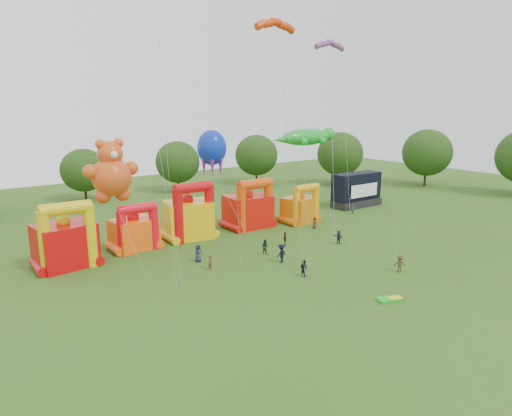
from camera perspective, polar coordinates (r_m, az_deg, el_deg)
ground at (r=40.13m, az=18.27°, el=-11.91°), size 160.00×160.00×0.00m
tree_ring at (r=37.40m, az=17.07°, el=-3.42°), size 126.53×128.66×12.07m
bouncy_castle_0 at (r=50.46m, az=-22.69°, el=-3.93°), size 6.10×5.17×7.03m
bouncy_castle_1 at (r=54.16m, az=-14.92°, el=-2.83°), size 5.29×4.46×5.55m
bouncy_castle_2 at (r=57.06m, az=-8.33°, el=-1.09°), size 6.26×5.40×7.23m
bouncy_castle_3 at (r=61.54m, az=-0.85°, el=-0.09°), size 5.88×4.80×6.79m
bouncy_castle_4 at (r=64.53m, az=5.62°, el=0.09°), size 5.25×4.57×5.61m
stage_trailer at (r=76.09m, az=12.45°, el=2.20°), size 8.76×3.44×5.52m
teddy_bear_kite at (r=49.99m, az=-17.24°, el=2.71°), size 5.84×9.16×12.97m
gecko_kite at (r=69.04m, az=6.97°, el=6.71°), size 12.34×8.96×12.91m
octopus_kite at (r=58.06m, az=-4.24°, el=3.52°), size 3.75×7.70×13.31m
parafoil_kites at (r=54.52m, az=8.13°, el=8.52°), size 29.61×16.55×32.41m
diamond_kites at (r=46.26m, az=3.43°, el=12.00°), size 22.07×18.75×37.08m
folded_kite_bundle at (r=41.23m, az=16.37°, el=-10.89°), size 2.22×1.59×0.31m
spectator_0 at (r=48.92m, az=-7.24°, el=-5.60°), size 1.00×0.71×1.92m
spectator_1 at (r=46.57m, az=-5.73°, el=-6.78°), size 0.66×0.66×1.54m
spectator_2 at (r=51.06m, az=1.12°, el=-4.84°), size 0.86×0.98×1.69m
spectator_3 at (r=48.41m, az=3.18°, el=-5.69°), size 1.40×0.99×1.97m
spectator_4 at (r=53.91m, az=3.64°, el=-3.87°), size 0.94×1.06×1.72m
spectator_5 at (r=55.57m, az=10.28°, el=-3.60°), size 0.55×1.53×1.63m
spectator_6 at (r=61.82m, az=7.35°, el=-1.84°), size 0.78×0.53×1.55m
spectator_7 at (r=70.42m, az=12.03°, el=-0.15°), size 0.71×0.72×1.67m
spectator_8 at (r=44.90m, az=5.99°, el=-7.47°), size 0.71×0.87×1.65m
spectator_9 at (r=47.92m, az=17.52°, el=-6.65°), size 1.22×1.24×1.71m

